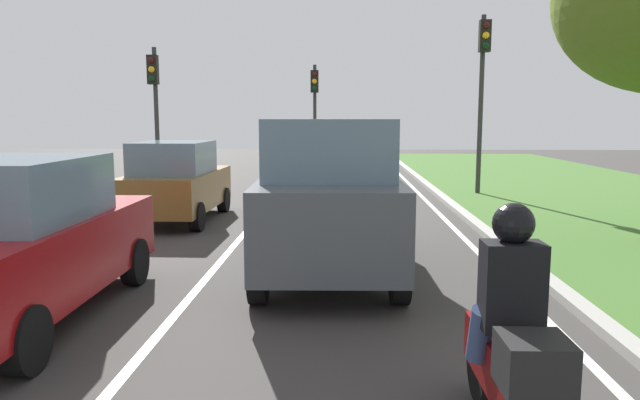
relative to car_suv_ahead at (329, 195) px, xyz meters
The scene contains 12 objects.
ground_plane 5.07m from the car_suv_ahead, 102.36° to the left, with size 60.00×60.00×0.00m, color #383533.
lane_line_center 5.26m from the car_suv_ahead, 110.02° to the left, with size 0.12×32.00×0.01m, color silver.
lane_line_right_edge 5.57m from the car_suv_ahead, 62.17° to the left, with size 0.12×32.00×0.01m, color silver.
curb_right 5.81m from the car_suv_ahead, 57.72° to the left, with size 0.24×48.00×0.12m, color #9E9B93.
car_suv_ahead is the anchor object (origin of this frame).
car_sedan_left_lane 4.12m from the car_suv_ahead, 147.22° to the right, with size 1.88×4.32×1.86m.
car_hatchback_far 5.59m from the car_suv_ahead, 128.70° to the left, with size 1.78×3.73×1.78m.
motorcycle 4.98m from the car_suv_ahead, 74.32° to the right, with size 0.40×1.90×1.01m.
rider_person 4.90m from the car_suv_ahead, 74.17° to the right, with size 0.50×0.40×1.16m.
traffic_light_near_right 10.31m from the car_suv_ahead, 64.83° to the left, with size 0.32×0.50×5.24m.
traffic_light_overhead_left 11.74m from the car_suv_ahead, 119.59° to the left, with size 0.32×0.50×4.49m.
traffic_light_far_median 16.26m from the car_suv_ahead, 93.39° to the left, with size 0.32×0.50×4.46m.
Camera 1 is at (1.25, 0.55, 2.30)m, focal length 33.28 mm.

